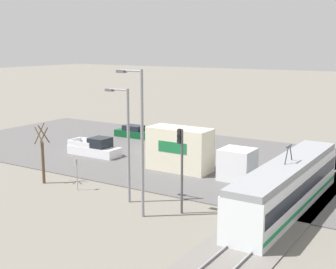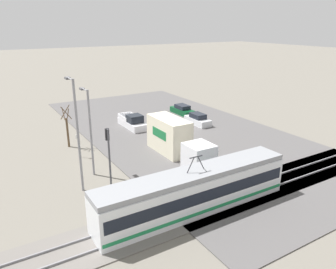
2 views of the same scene
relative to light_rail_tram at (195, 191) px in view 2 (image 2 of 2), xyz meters
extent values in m
plane|color=slate|center=(-9.44, -16.87, -1.64)|extent=(320.00, 320.00, 0.00)
cube|color=#565454|center=(-9.44, -16.87, -1.60)|extent=(22.81, 47.92, 0.08)
cube|color=slate|center=(-9.44, 0.00, -1.60)|extent=(66.29, 4.40, 0.08)
cube|color=gray|center=(-9.44, -0.72, -1.49)|extent=(64.96, 0.10, 0.14)
cube|color=gray|center=(-9.44, 0.72, -1.49)|extent=(64.96, 0.10, 0.14)
cube|color=white|center=(0.00, 0.00, -0.15)|extent=(15.76, 2.63, 2.81)
cube|color=black|center=(0.00, 0.00, 0.18)|extent=(15.28, 2.66, 0.94)
cube|color=#1E844C|center=(0.00, 0.00, -1.02)|extent=(15.60, 2.67, 0.27)
cube|color=gray|center=(0.00, 0.00, 1.45)|extent=(15.76, 2.42, 0.40)
cylinder|color=#2D2D33|center=(-0.45, 0.00, 2.20)|extent=(0.66, 0.07, 1.15)
cylinder|color=#2D2D33|center=(0.45, 0.00, 2.20)|extent=(0.66, 0.07, 1.15)
cube|color=#2D2D33|center=(0.00, 0.00, 2.75)|extent=(1.10, 0.08, 0.06)
cube|color=silver|center=(-4.50, -5.62, -0.27)|extent=(2.46, 2.65, 2.58)
cube|color=beige|center=(-4.50, -11.10, 0.34)|extent=(2.46, 5.64, 3.79)
cube|color=#196B38|center=(-3.26, -11.10, 0.72)|extent=(0.02, 2.82, 0.95)
cube|color=silver|center=(-4.88, -21.27, -1.11)|extent=(2.02, 5.51, 0.89)
cube|color=black|center=(-4.88, -20.49, -0.18)|extent=(1.85, 1.87, 0.96)
cube|color=silver|center=(-3.95, -22.42, -0.41)|extent=(0.12, 2.76, 0.52)
cube|color=silver|center=(-5.80, -22.42, -0.41)|extent=(0.12, 2.76, 0.52)
cube|color=silver|center=(-4.88, -23.91, -0.41)|extent=(1.85, 0.22, 0.52)
cube|color=red|center=(-4.09, -23.99, -0.84)|extent=(0.14, 0.04, 0.18)
cube|color=#0C4723|center=(-14.44, -23.44, -1.15)|extent=(1.78, 4.55, 0.82)
cube|color=black|center=(-14.44, -23.44, -0.44)|extent=(1.53, 2.36, 0.60)
cube|color=silver|center=(-13.24, -17.76, -1.11)|extent=(1.72, 4.29, 0.88)
cube|color=black|center=(-13.24, -17.76, -0.35)|extent=(1.48, 2.23, 0.65)
cylinder|color=#47474C|center=(4.45, -5.60, 1.20)|extent=(0.16, 0.16, 5.67)
cube|color=black|center=(4.45, -5.78, 3.55)|extent=(0.28, 0.22, 0.95)
sphere|color=red|center=(4.45, -5.90, 3.87)|extent=(0.18, 0.18, 0.18)
sphere|color=#3C2C06|center=(4.45, -5.90, 3.55)|extent=(0.18, 0.18, 0.18)
sphere|color=black|center=(4.45, -5.90, 3.23)|extent=(0.18, 0.18, 0.18)
cylinder|color=brown|center=(4.48, -18.45, 0.07)|extent=(0.24, 0.24, 3.40)
cylinder|color=brown|center=(4.73, -18.45, 2.30)|extent=(0.09, 0.95, 1.31)
cylinder|color=brown|center=(4.48, -18.20, 2.42)|extent=(1.15, 0.09, 1.58)
cylinder|color=brown|center=(4.23, -18.45, 2.30)|extent=(0.09, 0.95, 1.31)
cylinder|color=brown|center=(4.48, -18.70, 2.42)|extent=(1.15, 0.09, 1.58)
cylinder|color=gray|center=(6.29, -7.43, 3.11)|extent=(0.20, 0.20, 9.50)
cylinder|color=gray|center=(6.29, -8.23, 7.74)|extent=(0.12, 1.60, 0.12)
cube|color=#515156|center=(6.29, -8.98, 7.68)|extent=(0.36, 0.60, 0.18)
cylinder|color=gray|center=(4.48, -9.89, 2.39)|extent=(0.20, 0.20, 8.05)
cylinder|color=gray|center=(4.48, -10.69, 6.30)|extent=(0.12, 1.60, 0.12)
cube|color=#515156|center=(4.48, -11.44, 6.24)|extent=(0.36, 0.60, 0.18)
cylinder|color=gray|center=(4.39, -14.91, -0.39)|extent=(0.06, 0.06, 2.49)
cube|color=white|center=(4.39, -14.94, 0.63)|extent=(0.32, 0.02, 0.44)
cube|color=red|center=(4.39, -14.95, 0.63)|extent=(0.31, 0.01, 0.10)
camera|label=1|loc=(29.78, 9.30, 9.37)|focal=50.00mm
camera|label=2|loc=(12.94, 17.51, 11.87)|focal=35.00mm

